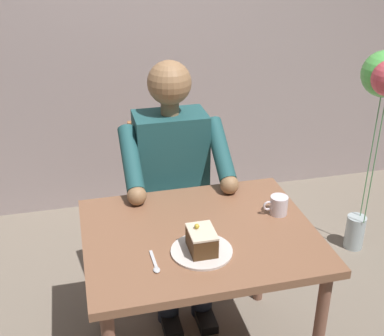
% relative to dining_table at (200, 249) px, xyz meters
% --- Properties ---
extents(dining_table, '(0.96, 0.77, 0.71)m').
position_rel_dining_table_xyz_m(dining_table, '(0.00, 0.00, 0.00)').
color(dining_table, brown).
rests_on(dining_table, ground).
extents(chair, '(0.42, 0.42, 0.92)m').
position_rel_dining_table_xyz_m(chair, '(0.00, -0.68, -0.11)').
color(chair, '#9C5E37').
rests_on(chair, ground).
extents(seated_person, '(0.53, 0.58, 1.29)m').
position_rel_dining_table_xyz_m(seated_person, '(0.00, -0.51, 0.06)').
color(seated_person, '#215155').
rests_on(seated_person, ground).
extents(dessert_plate, '(0.24, 0.24, 0.01)m').
position_rel_dining_table_xyz_m(dessert_plate, '(0.03, 0.14, 0.09)').
color(dessert_plate, silver).
rests_on(dessert_plate, dining_table).
extents(cake_slice, '(0.10, 0.14, 0.11)m').
position_rel_dining_table_xyz_m(cake_slice, '(0.03, 0.14, 0.14)').
color(cake_slice, '#503119').
rests_on(cake_slice, dessert_plate).
extents(coffee_cup, '(0.11, 0.08, 0.08)m').
position_rel_dining_table_xyz_m(coffee_cup, '(-0.37, -0.06, 0.13)').
color(coffee_cup, silver).
rests_on(coffee_cup, dining_table).
extents(dessert_spoon, '(0.03, 0.14, 0.01)m').
position_rel_dining_table_xyz_m(dessert_spoon, '(0.22, 0.18, 0.09)').
color(dessert_spoon, silver).
rests_on(dessert_spoon, dining_table).
extents(balloon_display, '(0.26, 0.31, 1.25)m').
position_rel_dining_table_xyz_m(balloon_display, '(-1.20, -0.63, 0.39)').
color(balloon_display, '#B2C1C6').
rests_on(balloon_display, ground).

